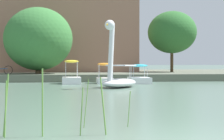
# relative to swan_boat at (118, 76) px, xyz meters

# --- Properties ---
(shore_bank_far) EXTENTS (119.13, 23.19, 0.58)m
(shore_bank_far) POSITION_rel_swan_boat_xyz_m (-1.26, 18.37, -0.41)
(shore_bank_far) COLOR #5B6051
(shore_bank_far) RESTS_ON ground_plane
(swan_boat) EXTENTS (3.18, 3.45, 3.98)m
(swan_boat) POSITION_rel_swan_boat_xyz_m (0.00, 0.00, 0.00)
(swan_boat) COLOR white
(swan_boat) RESTS_ON ground_plane
(pedal_boat_cyan) EXTENTS (1.60, 2.40, 1.40)m
(pedal_boat_cyan) POSITION_rel_swan_boat_xyz_m (2.24, 4.52, -0.29)
(pedal_boat_cyan) COLOR white
(pedal_boat_cyan) RESTS_ON ground_plane
(pedal_boat_orange) EXTENTS (1.21, 2.15, 1.50)m
(pedal_boat_orange) POSITION_rel_swan_boat_xyz_m (-0.26, 4.94, -0.24)
(pedal_boat_orange) COLOR white
(pedal_boat_orange) RESTS_ON ground_plane
(pedal_boat_yellow) EXTENTS (1.35, 2.30, 1.70)m
(pedal_boat_yellow) POSITION_rel_swan_boat_xyz_m (-2.68, 4.81, -0.23)
(pedal_boat_yellow) COLOR white
(pedal_boat_yellow) RESTS_ON ground_plane
(tree_willow_overhanging) EXTENTS (7.98, 7.88, 5.65)m
(tree_willow_overhanging) POSITION_rel_swan_boat_xyz_m (-5.38, 10.08, 2.84)
(tree_willow_overhanging) COLOR brown
(tree_willow_overhanging) RESTS_ON shore_bank_far
(tree_broadleaf_right) EXTENTS (5.75, 6.27, 6.23)m
(tree_broadleaf_right) POSITION_rel_swan_boat_xyz_m (7.81, 14.92, 3.94)
(tree_broadleaf_right) COLOR #4C3823
(tree_broadleaf_right) RESTS_ON shore_bank_far
(bicycle_parked) EXTENTS (1.72, 0.16, 0.71)m
(bicycle_parked) POSITION_rel_swan_boat_xyz_m (-8.08, 7.95, 0.24)
(bicycle_parked) COLOR black
(bicycle_parked) RESTS_ON shore_bank_far
(parked_van) EXTENTS (4.79, 2.03, 1.95)m
(parked_van) POSITION_rel_swan_boat_xyz_m (-1.89, 19.74, 0.94)
(parked_van) COLOR navy
(parked_van) RESTS_ON shore_bank_far
(apartment_block) EXTENTS (21.68, 13.56, 11.22)m
(apartment_block) POSITION_rel_swan_boat_xyz_m (-6.59, 20.73, 5.49)
(apartment_block) COLOR #996B56
(apartment_block) RESTS_ON shore_bank_far
(reed_clump_foreground) EXTENTS (2.74, 0.97, 1.37)m
(reed_clump_foreground) POSITION_rel_swan_boat_xyz_m (-3.53, -14.39, -0.10)
(reed_clump_foreground) COLOR #669942
(reed_clump_foreground) RESTS_ON ground_plane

